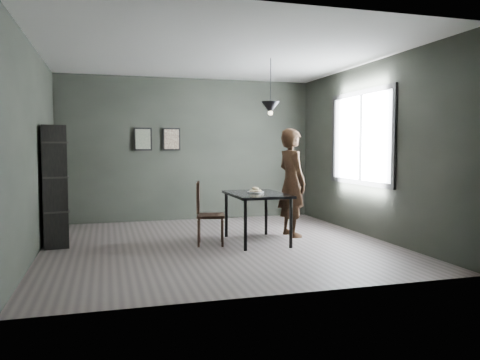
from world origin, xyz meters
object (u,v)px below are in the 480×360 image
object	(u,v)px
white_plate	(256,193)
woman	(292,183)
cafe_table	(257,198)
shelf_unit	(54,186)
wood_chair	(205,209)
pendant_lamp	(270,108)

from	to	relation	value
white_plate	woman	size ratio (longest dim) A/B	0.13
cafe_table	white_plate	bearing A→B (deg)	129.97
woman	shelf_unit	xyz separation A→B (m)	(-3.62, 0.24, 0.01)
cafe_table	wood_chair	size ratio (longest dim) A/B	1.29
wood_chair	pendant_lamp	distance (m)	1.85
wood_chair	pendant_lamp	world-z (taller)	pendant_lamp
white_plate	shelf_unit	world-z (taller)	shelf_unit
cafe_table	pendant_lamp	xyz separation A→B (m)	(0.25, 0.10, 1.38)
wood_chair	white_plate	bearing A→B (deg)	12.26
cafe_table	shelf_unit	world-z (taller)	shelf_unit
cafe_table	pendant_lamp	size ratio (longest dim) A/B	1.39
pendant_lamp	white_plate	bearing A→B (deg)	-162.23
woman	wood_chair	bearing A→B (deg)	92.74
white_plate	wood_chair	bearing A→B (deg)	179.77
pendant_lamp	shelf_unit	bearing A→B (deg)	171.84
pendant_lamp	wood_chair	bearing A→B (deg)	-175.58
cafe_table	shelf_unit	size ratio (longest dim) A/B	0.68
white_plate	wood_chair	size ratio (longest dim) A/B	0.25
cafe_table	pendant_lamp	bearing A→B (deg)	21.80
cafe_table	pendant_lamp	world-z (taller)	pendant_lamp
white_plate	wood_chair	xyz separation A→B (m)	(-0.79, 0.00, -0.23)
cafe_table	woman	size ratio (longest dim) A/B	0.69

